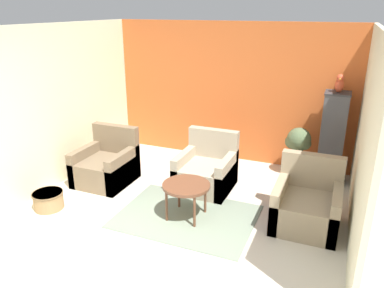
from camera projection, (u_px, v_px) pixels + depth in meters
The scene contains 13 objects.
ground_plane at pixel (129, 271), 4.11m from camera, with size 20.00×20.00×0.00m, color beige.
wall_back_accent at pixel (230, 93), 6.84m from camera, with size 4.53×0.06×2.51m.
wall_left at pixel (64, 104), 6.05m from camera, with size 0.06×3.61×2.51m.
wall_right at pixel (366, 139), 4.45m from camera, with size 0.06×3.61×2.51m.
area_rug at pixel (186, 216), 5.18m from camera, with size 1.86×1.36×0.01m.
coffee_table at pixel (186, 188), 5.03m from camera, with size 0.65×0.65×0.50m.
armchair_left at pixel (107, 166), 6.14m from camera, with size 0.82×0.87×0.89m.
armchair_right at pixel (307, 206), 4.91m from camera, with size 0.82×0.87×0.89m.
armchair_middle at pixel (206, 171), 5.93m from camera, with size 0.82×0.87×0.89m.
birdcage at pixel (332, 139), 6.05m from camera, with size 0.44×0.44×1.49m.
parrot at pixel (340, 84), 5.75m from camera, with size 0.13×0.24×0.29m.
potted_plant at pixel (298, 144), 6.30m from camera, with size 0.44×0.40×0.85m.
wicker_basket at pixel (48, 200), 5.36m from camera, with size 0.43×0.43×0.25m.
Camera 1 is at (1.93, -2.86, 2.73)m, focal length 35.00 mm.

